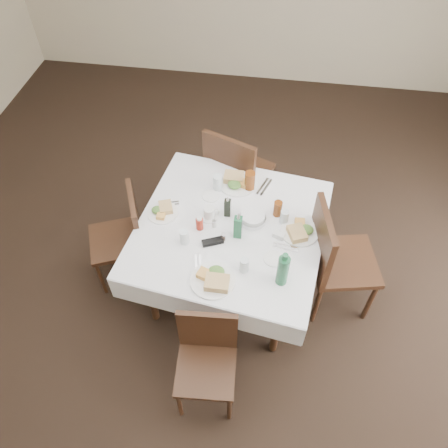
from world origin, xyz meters
name	(u,v)px	position (x,y,z in m)	size (l,w,h in m)	color
ground_plane	(210,300)	(0.00, 0.00, 0.00)	(7.00, 7.00, 0.00)	black
room_shell	(202,139)	(0.00, 0.00, 1.71)	(6.04, 7.04, 2.80)	#B7A890
dining_table	(230,233)	(0.14, 0.20, 0.68)	(1.52, 1.52, 0.76)	black
chair_north	(235,171)	(0.07, 0.98, 0.58)	(0.63, 0.63, 1.02)	black
chair_south	(207,354)	(0.11, -0.68, 0.47)	(0.42, 0.42, 0.83)	black
chair_east	(333,256)	(0.92, 0.17, 0.59)	(0.58, 0.58, 1.03)	black
chair_west	(125,232)	(-0.72, 0.22, 0.51)	(0.55, 0.55, 0.89)	black
meal_north	(236,182)	(0.12, 0.64, 0.79)	(0.30, 0.30, 0.07)	white
meal_south	(214,279)	(0.10, -0.29, 0.79)	(0.30, 0.30, 0.07)	white
meal_east	(300,231)	(0.64, 0.20, 0.79)	(0.28, 0.28, 0.06)	white
meal_west	(163,211)	(-0.39, 0.25, 0.78)	(0.24, 0.24, 0.05)	white
side_plate_a	(211,196)	(-0.06, 0.48, 0.77)	(0.14, 0.14, 0.01)	white
side_plate_b	(273,259)	(0.47, -0.06, 0.77)	(0.14, 0.14, 0.01)	white
water_n	(218,183)	(-0.02, 0.56, 0.83)	(0.07, 0.07, 0.14)	silver
water_s	(244,265)	(0.28, -0.18, 0.82)	(0.06, 0.06, 0.12)	silver
water_e	(284,217)	(0.52, 0.29, 0.82)	(0.06, 0.06, 0.11)	silver
water_w	(184,237)	(-0.16, 0.00, 0.82)	(0.06, 0.06, 0.12)	silver
iced_tea_a	(250,181)	(0.23, 0.60, 0.85)	(0.08, 0.08, 0.17)	brown
iced_tea_b	(278,209)	(0.47, 0.36, 0.83)	(0.06, 0.06, 0.13)	brown
bread_basket	(253,218)	(0.29, 0.27, 0.79)	(0.20, 0.20, 0.07)	silver
oil_cruet_dark	(228,207)	(0.10, 0.30, 0.85)	(0.05, 0.05, 0.20)	black
oil_cruet_green	(238,226)	(0.20, 0.12, 0.87)	(0.06, 0.06, 0.24)	#1E5C38
ketchup_bottle	(200,223)	(-0.08, 0.14, 0.82)	(0.05, 0.05, 0.12)	#AB2514
salt_shaker	(214,224)	(0.02, 0.17, 0.80)	(0.03, 0.03, 0.07)	white
pepper_shaker	(223,237)	(0.10, 0.06, 0.80)	(0.03, 0.03, 0.07)	#3F2C23
coffee_mug	(210,213)	(-0.03, 0.26, 0.81)	(0.15, 0.13, 0.10)	white
sunglasses	(213,242)	(0.03, 0.02, 0.78)	(0.16, 0.11, 0.03)	black
green_bottle	(283,270)	(0.54, -0.23, 0.89)	(0.08, 0.08, 0.30)	#1E5C38
sugar_caddy	(279,235)	(0.50, 0.15, 0.78)	(0.09, 0.07, 0.04)	white
cutlery_n	(264,187)	(0.35, 0.64, 0.77)	(0.12, 0.21, 0.01)	silver
cutlery_s	(198,266)	(-0.03, -0.19, 0.77)	(0.09, 0.20, 0.01)	silver
cutlery_e	(286,247)	(0.55, 0.06, 0.77)	(0.18, 0.07, 0.01)	silver
cutlery_w	(169,204)	(-0.36, 0.34, 0.77)	(0.16, 0.09, 0.01)	silver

